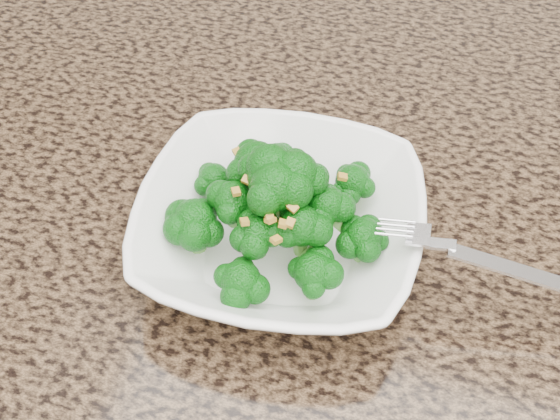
% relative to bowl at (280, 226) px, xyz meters
% --- Properties ---
extents(granite_counter, '(1.64, 1.04, 0.03)m').
position_rel_bowl_xyz_m(granite_counter, '(0.10, 0.05, -0.04)').
color(granite_counter, brown).
rests_on(granite_counter, cabinet).
extents(bowl, '(0.26, 0.26, 0.06)m').
position_rel_bowl_xyz_m(bowl, '(0.00, 0.00, 0.00)').
color(bowl, white).
rests_on(bowl, granite_counter).
extents(broccoli_pile, '(0.21, 0.21, 0.07)m').
position_rel_bowl_xyz_m(broccoli_pile, '(0.00, 0.00, 0.06)').
color(broccoli_pile, '#0A5A0B').
rests_on(broccoli_pile, bowl).
extents(garlic_topping, '(0.13, 0.13, 0.01)m').
position_rel_bowl_xyz_m(garlic_topping, '(0.00, 0.00, 0.10)').
color(garlic_topping, '#B4892B').
rests_on(garlic_topping, broccoli_pile).
extents(fork, '(0.18, 0.04, 0.01)m').
position_rel_bowl_xyz_m(fork, '(0.14, -0.01, 0.04)').
color(fork, silver).
rests_on(fork, bowl).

